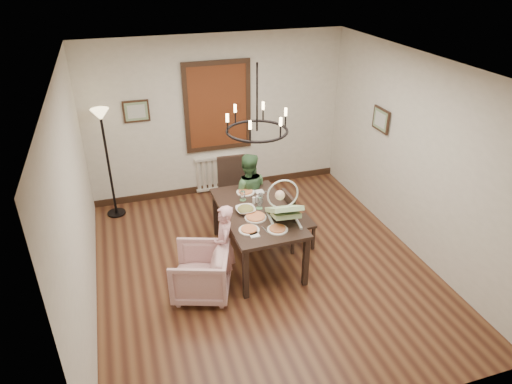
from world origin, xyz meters
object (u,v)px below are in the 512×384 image
seated_man (248,199)px  drinking_glass (260,202)px  armchair (201,273)px  floor_lamp (109,166)px  baby_bouncer (284,207)px  chair_right (299,219)px  elderly_woman (225,251)px  chair_far (234,190)px  dining_table (257,216)px

seated_man → drinking_glass: (-0.03, -0.67, 0.31)m
armchair → floor_lamp: 2.67m
baby_bouncer → seated_man: bearing=103.6°
chair_right → seated_man: 0.89m
baby_bouncer → elderly_woman: bearing=-174.9°
drinking_glass → elderly_woman: bearing=-145.1°
drinking_glass → chair_far: bearing=94.3°
baby_bouncer → dining_table: bearing=131.5°
dining_table → armchair: 1.13m
chair_right → seated_man: size_ratio=0.85×
chair_right → floor_lamp: bearing=52.6°
chair_right → drinking_glass: 0.73m
armchair → seated_man: size_ratio=0.67×
armchair → elderly_woman: size_ratio=0.77×
chair_right → elderly_woman: (-1.24, -0.44, 0.01)m
chair_right → elderly_woman: size_ratio=0.99×
chair_far → chair_right: 1.27m
chair_right → drinking_glass: drinking_glass is taller
chair_far → baby_bouncer: 1.61m
elderly_woman → baby_bouncer: (0.82, -0.01, 0.52)m
chair_right → armchair: 1.73m
baby_bouncer → floor_lamp: 3.12m
chair_far → elderly_woman: chair_far is taller
dining_table → armchair: size_ratio=2.34×
dining_table → elderly_woman: 0.70m
baby_bouncer → drinking_glass: size_ratio=4.45×
chair_right → drinking_glass: (-0.61, -0.00, 0.39)m
chair_right → seated_man: bearing=38.7°
baby_bouncer → chair_far: bearing=105.5°
elderly_woman → floor_lamp: bearing=-139.7°
armchair → baby_bouncer: bearing=117.5°
chair_far → seated_man: seated_man is taller
chair_far → armchair: chair_far is taller
chair_far → seated_man: bearing=-71.9°
elderly_woman → baby_bouncer: 0.97m
elderly_woman → drinking_glass: bearing=134.4°
dining_table → baby_bouncer: (0.26, -0.36, 0.29)m
seated_man → floor_lamp: 2.32m
chair_right → baby_bouncer: (-0.43, -0.45, 0.53)m
dining_table → chair_far: 1.18m
dining_table → seated_man: (0.10, 0.77, -0.16)m
chair_far → armchair: size_ratio=1.45×
floor_lamp → elderly_woman: bearing=-59.3°
armchair → drinking_glass: (1.00, 0.62, 0.53)m
chair_far → seated_man: (0.11, -0.40, 0.02)m
chair_far → baby_bouncer: size_ratio=1.70×
dining_table → armchair: bearing=-151.1°
elderly_woman → armchair: bearing=-54.2°
baby_bouncer → floor_lamp: (-2.15, 2.25, -0.09)m
dining_table → drinking_glass: bearing=51.3°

